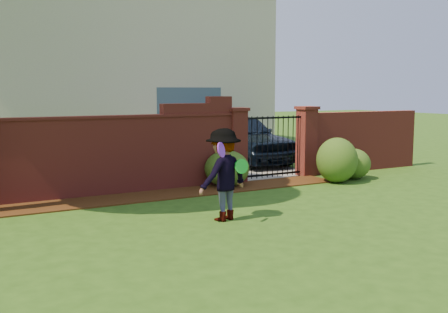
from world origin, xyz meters
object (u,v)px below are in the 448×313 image
frisbee_purple (221,150)px  frisbee_green (241,166)px  man (225,175)px  car (243,138)px

frisbee_purple → frisbee_green: 0.66m
man → frisbee_purple: man is taller
car → frisbee_green: (-3.91, -6.40, 0.18)m
man → frisbee_purple: size_ratio=6.32×
car → frisbee_green: size_ratio=17.85×
frisbee_purple → car: bearing=56.2°
car → man: man is taller
car → frisbee_purple: size_ratio=18.00×
frisbee_green → man: bearing=144.6°
car → man: (-4.15, -6.23, 0.02)m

